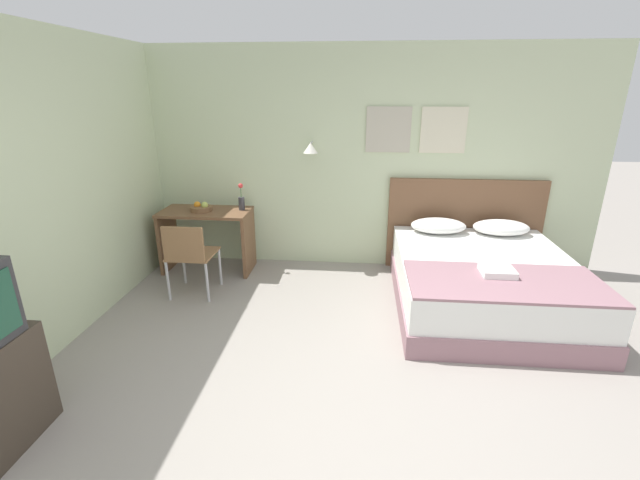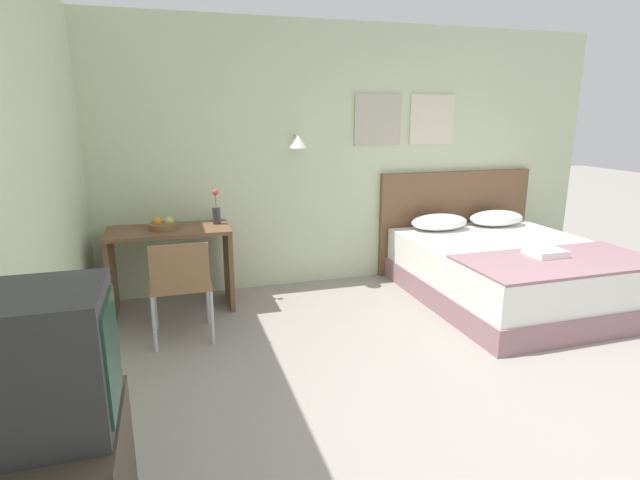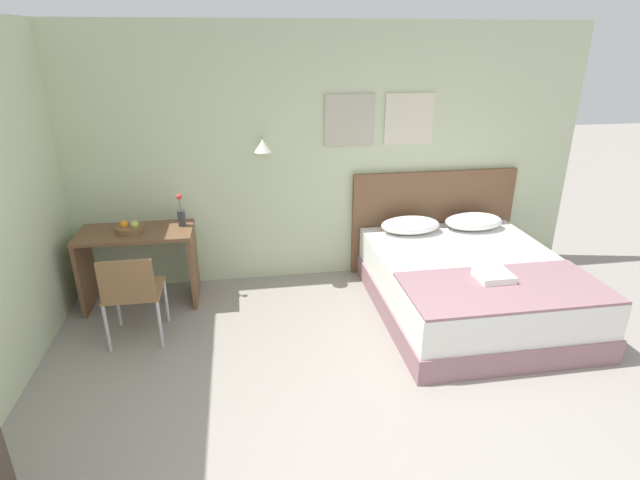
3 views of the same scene
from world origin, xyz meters
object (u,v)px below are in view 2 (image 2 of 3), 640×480
pillow_right (496,218)px  television (36,363)px  throw_blanket (560,261)px  folded_towel_near_foot (545,252)px  flower_vase (216,212)px  desk (171,255)px  fruit_bowl (163,225)px  bed (511,273)px  desk_chair (180,281)px  headboard (455,221)px  pillow_left (439,222)px

pillow_right → television: size_ratio=1.29×
throw_blanket → television: bearing=-156.3°
folded_towel_near_foot → flower_vase: size_ratio=0.89×
throw_blanket → television: television is taller
folded_towel_near_foot → desk: (-3.11, 1.15, -0.08)m
desk → fruit_bowl: size_ratio=4.20×
bed → flower_vase: 2.88m
desk_chair → television: bearing=-103.0°
headboard → pillow_left: headboard is taller
desk → television: (-0.43, -2.86, 0.45)m
headboard → pillow_right: 0.45m
desk_chair → television: television is taller
pillow_left → television: (-3.21, -2.94, 0.34)m
folded_towel_near_foot → flower_vase: 2.95m
pillow_right → desk: bearing=-178.7°
throw_blanket → headboard: bearing=90.0°
headboard → folded_towel_near_foot: 1.50m
flower_vase → fruit_bowl: bearing=-169.4°
headboard → pillow_left: (-0.36, -0.27, 0.06)m
folded_towel_near_foot → throw_blanket: bearing=-76.7°
throw_blanket → television: size_ratio=3.42×
bed → desk_chair: size_ratio=2.45×
headboard → fruit_bowl: size_ratio=7.29×
bed → television: television is taller
desk → television: size_ratio=2.17×
desk_chair → fruit_bowl: bearing=98.3°
headboard → throw_blanket: bearing=-90.0°
bed → throw_blanket: size_ratio=1.21×
folded_towel_near_foot → desk_chair: desk_chair is taller
flower_vase → throw_blanket: bearing=-26.8°
pillow_left → throw_blanket: bearing=-75.4°
bed → pillow_right: size_ratio=3.21×
desk → television: bearing=-98.5°
pillow_left → flower_vase: bearing=-179.9°
bed → television: 4.23m
bed → headboard: 1.09m
fruit_bowl → television: 2.88m
pillow_right → throw_blanket: 1.42m
fruit_bowl → television: television is taller
flower_vase → television: bearing=-106.4°
television → bed: bearing=31.2°
flower_vase → television: television is taller
pillow_left → folded_towel_near_foot: 1.27m
desk → flower_vase: (0.43, 0.08, 0.36)m
pillow_left → pillow_right: (0.71, 0.00, 0.00)m
headboard → throw_blanket: headboard is taller
pillow_right → fruit_bowl: fruit_bowl is taller
headboard → television: bearing=-138.0°
folded_towel_near_foot → television: television is taller
headboard → pillow_right: headboard is taller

